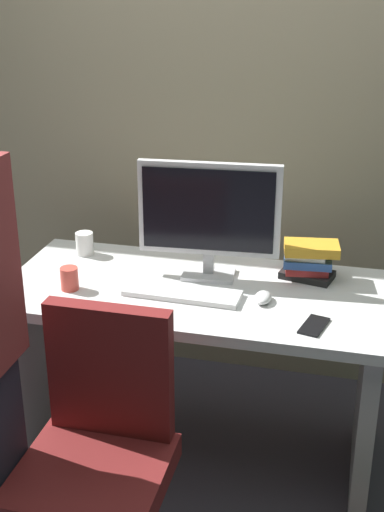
# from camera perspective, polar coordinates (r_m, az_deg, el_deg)

# --- Properties ---
(ground_plane) EXTENTS (9.00, 9.00, 0.00)m
(ground_plane) POSITION_cam_1_polar(r_m,az_deg,el_deg) (3.06, 0.23, -15.42)
(ground_plane) COLOR #3D3842
(wall_back) EXTENTS (6.40, 0.10, 3.00)m
(wall_back) POSITION_cam_1_polar(r_m,az_deg,el_deg) (3.17, 3.66, 15.67)
(wall_back) COLOR tan
(wall_back) RESTS_ON ground
(desk) EXTENTS (1.45, 0.69, 0.75)m
(desk) POSITION_cam_1_polar(r_m,az_deg,el_deg) (2.77, 0.25, -6.94)
(desk) COLOR white
(desk) RESTS_ON ground
(office_chair) EXTENTS (0.52, 0.52, 0.94)m
(office_chair) POSITION_cam_1_polar(r_m,az_deg,el_deg) (2.29, -7.50, -17.07)
(office_chair) COLOR black
(office_chair) RESTS_ON ground
(monitor) EXTENTS (0.54, 0.15, 0.46)m
(monitor) POSITION_cam_1_polar(r_m,az_deg,el_deg) (2.66, 1.39, 3.41)
(monitor) COLOR silver
(monitor) RESTS_ON desk
(keyboard) EXTENTS (0.43, 0.14, 0.02)m
(keyboard) POSITION_cam_1_polar(r_m,az_deg,el_deg) (2.59, -0.79, -3.02)
(keyboard) COLOR white
(keyboard) RESTS_ON desk
(mouse) EXTENTS (0.06, 0.10, 0.03)m
(mouse) POSITION_cam_1_polar(r_m,az_deg,el_deg) (2.56, 5.75, -3.36)
(mouse) COLOR white
(mouse) RESTS_ON desk
(cup_near_keyboard) EXTENTS (0.07, 0.07, 0.09)m
(cup_near_keyboard) POSITION_cam_1_polar(r_m,az_deg,el_deg) (2.67, -9.87, -1.81)
(cup_near_keyboard) COLOR #D84C3F
(cup_near_keyboard) RESTS_ON desk
(cup_by_monitor) EXTENTS (0.07, 0.07, 0.10)m
(cup_by_monitor) POSITION_cam_1_polar(r_m,az_deg,el_deg) (2.97, -8.67, 1.00)
(cup_by_monitor) COLOR white
(cup_by_monitor) RESTS_ON desk
(book_stack) EXTENTS (0.23, 0.18, 0.15)m
(book_stack) POSITION_cam_1_polar(r_m,az_deg,el_deg) (2.75, 9.37, -0.30)
(book_stack) COLOR black
(book_stack) RESTS_ON desk
(cell_phone) EXTENTS (0.10, 0.16, 0.01)m
(cell_phone) POSITION_cam_1_polar(r_m,az_deg,el_deg) (2.42, 9.82, -5.57)
(cell_phone) COLOR black
(cell_phone) RESTS_ON desk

